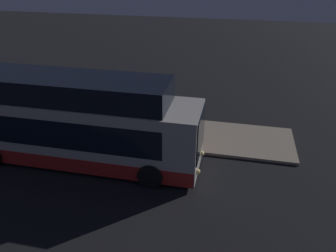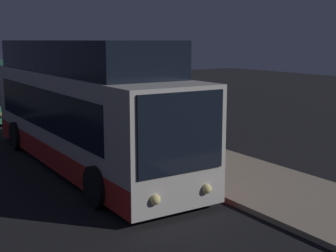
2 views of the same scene
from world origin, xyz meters
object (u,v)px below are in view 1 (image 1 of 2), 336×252
(suitcase, at_px, (130,119))
(bus_lead, at_px, (71,124))
(passenger_boarding, at_px, (152,116))
(passenger_with_bags, at_px, (136,111))
(passenger_waiting, at_px, (140,104))
(trash_bin, at_px, (91,116))
(sign_post, at_px, (70,92))

(suitcase, bearing_deg, bus_lead, -111.72)
(bus_lead, bearing_deg, passenger_boarding, 49.24)
(bus_lead, height_order, passenger_with_bags, bus_lead)
(passenger_with_bags, xyz_separation_m, suitcase, (-0.43, 0.24, -0.66))
(suitcase, bearing_deg, passenger_boarding, -15.11)
(passenger_waiting, distance_m, passenger_with_bags, 0.82)
(bus_lead, xyz_separation_m, passenger_with_bags, (1.91, 3.48, -0.74))
(passenger_boarding, height_order, suitcase, passenger_boarding)
(passenger_waiting, height_order, trash_bin, passenger_waiting)
(bus_lead, height_order, passenger_boarding, bus_lead)
(bus_lead, bearing_deg, passenger_waiting, 65.59)
(passenger_boarding, relative_size, passenger_with_bags, 0.90)
(passenger_boarding, xyz_separation_m, sign_post, (-4.83, 0.39, 0.81))
(passenger_waiting, xyz_separation_m, passenger_with_bags, (-0.04, -0.82, -0.05))
(bus_lead, relative_size, passenger_with_bags, 6.58)
(suitcase, height_order, sign_post, sign_post)
(bus_lead, distance_m, trash_bin, 3.90)
(passenger_boarding, bearing_deg, passenger_waiting, -9.09)
(suitcase, bearing_deg, passenger_with_bags, -29.12)
(bus_lead, bearing_deg, passenger_with_bags, 61.16)
(passenger_waiting, bearing_deg, passenger_with_bags, 112.02)
(passenger_boarding, distance_m, suitcase, 1.55)
(passenger_boarding, xyz_separation_m, passenger_with_bags, (-0.97, 0.14, 0.11))
(bus_lead, distance_m, passenger_waiting, 4.77)
(suitcase, height_order, trash_bin, suitcase)
(trash_bin, bearing_deg, passenger_with_bags, -2.04)
(passenger_boarding, distance_m, passenger_waiting, 1.34)
(passenger_waiting, bearing_deg, suitcase, 75.54)
(bus_lead, relative_size, passenger_waiting, 6.46)
(passenger_boarding, xyz_separation_m, trash_bin, (-3.65, 0.23, -0.52))
(passenger_waiting, relative_size, passenger_with_bags, 1.02)
(passenger_waiting, relative_size, suitcase, 2.19)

